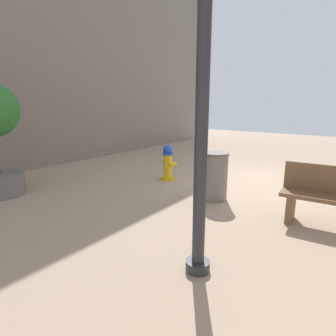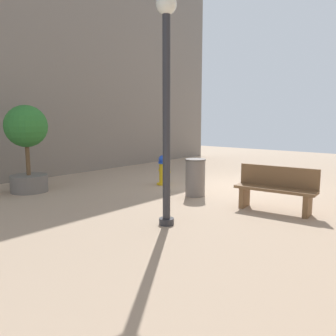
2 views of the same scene
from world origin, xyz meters
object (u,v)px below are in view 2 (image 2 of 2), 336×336
(fire_hydrant, at_px, (163,170))
(street_lamp, at_px, (166,87))
(bench_far, at_px, (276,188))
(planter_tree, at_px, (27,140))
(trash_bin, at_px, (195,177))

(fire_hydrant, bearing_deg, street_lamp, 131.77)
(bench_far, relative_size, planter_tree, 0.74)
(fire_hydrant, bearing_deg, bench_far, 169.71)
(trash_bin, bearing_deg, fire_hydrant, -20.56)
(fire_hydrant, xyz_separation_m, trash_bin, (-1.61, 0.60, 0.03))
(street_lamp, bearing_deg, planter_tree, 1.79)
(fire_hydrant, xyz_separation_m, planter_tree, (2.11, 3.06, 0.95))
(planter_tree, height_order, street_lamp, street_lamp)
(planter_tree, relative_size, trash_bin, 2.44)
(trash_bin, bearing_deg, street_lamp, 113.31)
(bench_far, bearing_deg, fire_hydrant, -10.29)
(planter_tree, bearing_deg, fire_hydrant, -124.51)
(fire_hydrant, distance_m, planter_tree, 3.84)
(trash_bin, bearing_deg, bench_far, 177.88)
(bench_far, xyz_separation_m, planter_tree, (5.87, 2.38, 0.89))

